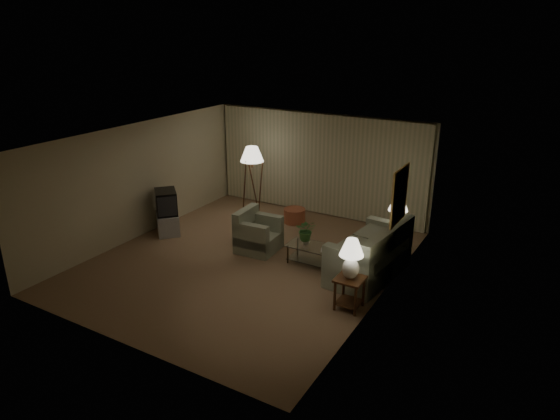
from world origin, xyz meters
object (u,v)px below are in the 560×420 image
(table_lamp_near, at_px, (351,255))
(tv_cabinet, at_px, (168,223))
(coffee_table, at_px, (312,252))
(floor_lamp, at_px, (252,180))
(ottoman, at_px, (294,216))
(vase, at_px, (306,241))
(armchair, at_px, (259,235))
(crt_tv, at_px, (166,202))
(table_lamp_far, at_px, (398,211))
(side_table_near, at_px, (350,288))
(side_table_far, at_px, (396,238))
(sofa, at_px, (369,256))

(table_lamp_near, height_order, tv_cabinet, table_lamp_near)
(coffee_table, bearing_deg, floor_lamp, 146.03)
(ottoman, bearing_deg, vase, -55.51)
(armchair, bearing_deg, floor_lamp, 33.34)
(table_lamp_near, xyz_separation_m, crt_tv, (-5.20, 1.03, -0.25))
(table_lamp_near, height_order, floor_lamp, floor_lamp)
(armchair, relative_size, table_lamp_far, 1.32)
(armchair, relative_size, vase, 6.29)
(crt_tv, xyz_separation_m, floor_lamp, (1.18, 2.01, 0.20))
(crt_tv, relative_size, floor_lamp, 0.44)
(armchair, bearing_deg, vase, -94.12)
(side_table_near, height_order, side_table_far, same)
(sofa, relative_size, side_table_near, 3.69)
(tv_cabinet, bearing_deg, ottoman, 85.36)
(tv_cabinet, height_order, vase, vase)
(sofa, xyz_separation_m, armchair, (-2.57, -0.08, -0.07))
(table_lamp_near, distance_m, vase, 2.04)
(side_table_near, xyz_separation_m, crt_tv, (-5.20, 1.03, 0.38))
(side_table_near, relative_size, side_table_far, 1.00)
(table_lamp_far, height_order, tv_cabinet, table_lamp_far)
(coffee_table, relative_size, floor_lamp, 0.57)
(floor_lamp, relative_size, ottoman, 3.40)
(coffee_table, distance_m, ottoman, 2.42)
(table_lamp_far, height_order, coffee_table, table_lamp_far)
(side_table_far, distance_m, coffee_table, 1.93)
(side_table_far, bearing_deg, table_lamp_far, 90.00)
(armchair, height_order, vase, armchair)
(sofa, distance_m, coffee_table, 1.23)
(table_lamp_far, relative_size, coffee_table, 0.68)
(table_lamp_far, height_order, crt_tv, table_lamp_far)
(side_table_near, bearing_deg, table_lamp_near, -90.00)
(sofa, height_order, ottoman, sofa)
(sofa, distance_m, table_lamp_near, 1.48)
(ottoman, bearing_deg, table_lamp_far, -11.36)
(armchair, bearing_deg, sofa, -91.32)
(side_table_far, height_order, coffee_table, side_table_far)
(table_lamp_near, bearing_deg, vase, 140.55)
(tv_cabinet, bearing_deg, floor_lamp, 102.84)
(tv_cabinet, bearing_deg, coffee_table, 46.46)
(vase, bearing_deg, armchair, 178.92)
(side_table_near, distance_m, crt_tv, 5.32)
(crt_tv, bearing_deg, side_table_far, 59.98)
(coffee_table, bearing_deg, armchair, 179.04)
(side_table_near, relative_size, coffee_table, 0.56)
(side_table_far, bearing_deg, coffee_table, -135.40)
(tv_cabinet, xyz_separation_m, vase, (3.68, 0.22, 0.24))
(side_table_far, xyz_separation_m, floor_lamp, (-4.02, 0.44, 0.59))
(crt_tv, xyz_separation_m, ottoman, (2.36, 2.14, -0.60))
(crt_tv, relative_size, ottoman, 1.48)
(side_table_near, bearing_deg, side_table_far, 90.00)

